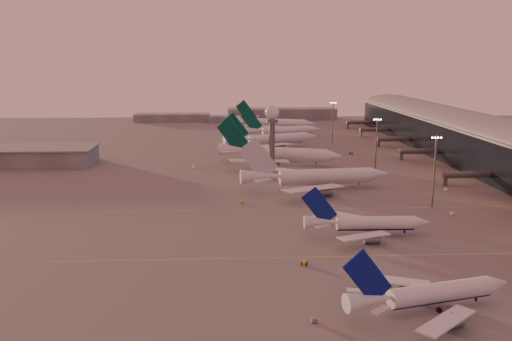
{
  "coord_description": "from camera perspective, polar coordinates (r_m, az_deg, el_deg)",
  "views": [
    {
      "loc": [
        -14.39,
        -120.84,
        50.15
      ],
      "look_at": [
        -4.63,
        71.86,
        10.01
      ],
      "focal_mm": 38.0,
      "sensor_mm": 36.0,
      "label": 1
    }
  ],
  "objects": [
    {
      "name": "ground",
      "position": [
        131.62,
        3.66,
        -10.67
      ],
      "size": [
        700.0,
        700.0,
        0.0
      ],
      "primitive_type": "plane",
      "color": "#595656",
      "rests_on": "ground"
    },
    {
      "name": "taxiway_markings",
      "position": [
        189.09,
        10.81,
        -3.84
      ],
      "size": [
        180.0,
        185.25,
        0.02
      ],
      "color": "gold",
      "rests_on": "ground"
    },
    {
      "name": "terminal",
      "position": [
        264.29,
        24.72,
        2.05
      ],
      "size": [
        57.0,
        362.0,
        23.04
      ],
      "color": "black",
      "rests_on": "ground"
    },
    {
      "name": "hangar",
      "position": [
        285.11,
        -24.61,
        1.43
      ],
      "size": [
        82.0,
        27.0,
        8.5
      ],
      "color": "slate",
      "rests_on": "ground"
    },
    {
      "name": "radar_tower",
      "position": [
        243.37,
        1.7,
        4.85
      ],
      "size": [
        6.4,
        6.4,
        31.1
      ],
      "color": "#4F5156",
      "rests_on": "ground"
    },
    {
      "name": "mast_b",
      "position": [
        192.51,
        18.29,
        0.25
      ],
      "size": [
        3.6,
        0.56,
        25.0
      ],
      "color": "#4F5156",
      "rests_on": "ground"
    },
    {
      "name": "mast_c",
      "position": [
        242.4,
        12.55,
        2.83
      ],
      "size": [
        3.6,
        0.56,
        25.0
      ],
      "color": "#4F5156",
      "rests_on": "ground"
    },
    {
      "name": "mast_d",
      "position": [
        328.87,
        8.09,
        5.28
      ],
      "size": [
        3.6,
        0.56,
        25.0
      ],
      "color": "#4F5156",
      "rests_on": "ground"
    },
    {
      "name": "distant_horizon",
      "position": [
        448.69,
        -0.72,
        5.83
      ],
      "size": [
        165.0,
        37.5,
        9.0
      ],
      "color": "slate",
      "rests_on": "ground"
    },
    {
      "name": "narrowbody_near",
      "position": [
        117.14,
        17.79,
        -12.56
      ],
      "size": [
        37.61,
        29.65,
        14.97
      ],
      "color": "silver",
      "rests_on": "ground"
    },
    {
      "name": "narrowbody_mid",
      "position": [
        159.71,
        11.57,
        -5.68
      ],
      "size": [
        37.32,
        29.81,
        14.59
      ],
      "color": "silver",
      "rests_on": "ground"
    },
    {
      "name": "widebody_white",
      "position": [
        211.86,
        6.32,
        -1.0
      ],
      "size": [
        59.57,
        47.52,
        20.97
      ],
      "color": "silver",
      "rests_on": "ground"
    },
    {
      "name": "greentail_a",
      "position": [
        259.75,
        2.43,
        1.49
      ],
      "size": [
        58.8,
        46.7,
        22.2
      ],
      "color": "silver",
      "rests_on": "ground"
    },
    {
      "name": "greentail_b",
      "position": [
        308.37,
        1.67,
        3.08
      ],
      "size": [
        55.66,
        44.23,
        20.96
      ],
      "color": "silver",
      "rests_on": "ground"
    },
    {
      "name": "greentail_c",
      "position": [
        348.06,
        2.71,
        4.02
      ],
      "size": [
        52.18,
        41.75,
        19.15
      ],
      "color": "silver",
      "rests_on": "ground"
    },
    {
      "name": "greentail_d",
      "position": [
        387.87,
        2.01,
        4.86
      ],
      "size": [
        55.14,
        43.8,
        20.8
      ],
      "color": "silver",
      "rests_on": "ground"
    },
    {
      "name": "gsv_truck_a",
      "position": [
        108.89,
        6.31,
        -15.13
      ],
      "size": [
        5.28,
        2.64,
        2.04
      ],
      "color": "slate",
      "rests_on": "ground"
    },
    {
      "name": "gsv_tug_mid",
      "position": [
        136.25,
        5.09,
        -9.67
      ],
      "size": [
        3.89,
        3.02,
        0.98
      ],
      "color": "gold",
      "rests_on": "ground"
    },
    {
      "name": "gsv_truck_b",
      "position": [
        187.34,
        20.03,
        -4.14
      ],
      "size": [
        5.95,
        3.28,
        2.28
      ],
      "color": "white",
      "rests_on": "ground"
    },
    {
      "name": "gsv_truck_c",
      "position": [
        190.85,
        -1.52,
        -3.14
      ],
      "size": [
        4.59,
        5.67,
        2.21
      ],
      "color": "gold",
      "rests_on": "ground"
    },
    {
      "name": "gsv_catering_b",
      "position": [
        220.33,
        19.44,
        -1.51
      ],
      "size": [
        5.58,
        3.14,
        4.34
      ],
      "color": "white",
      "rests_on": "ground"
    },
    {
      "name": "gsv_tug_far",
      "position": [
        229.4,
        4.85,
        -0.77
      ],
      "size": [
        3.75,
        4.61,
        1.14
      ],
      "color": "white",
      "rests_on": "ground"
    },
    {
      "name": "gsv_truck_d",
      "position": [
        253.66,
        -6.63,
        0.5
      ],
      "size": [
        3.22,
        5.29,
        2.01
      ],
      "color": "white",
      "rests_on": "ground"
    },
    {
      "name": "gsv_tug_hangar",
      "position": [
        292.89,
        9.97,
        1.83
      ],
      "size": [
        3.98,
        2.46,
        1.12
      ],
      "color": "slate",
      "rests_on": "ground"
    }
  ]
}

